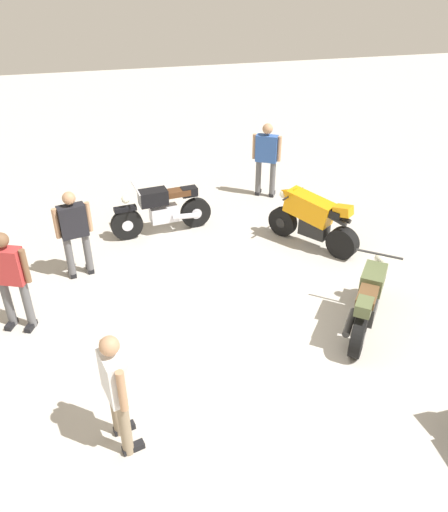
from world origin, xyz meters
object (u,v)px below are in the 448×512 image
object	(u,v)px
person_in_blue_shirt	(266,155)
motorcycle_olive_vintage	(368,301)
person_in_black_shirt	(74,230)
person_in_white_shirt	(116,387)
motorcycle_black_cruiser	(162,210)
person_in_red_shirt	(10,276)
motorcycle_orange_sportbike	(312,218)

from	to	relation	value
person_in_blue_shirt	motorcycle_olive_vintage	bearing A→B (deg)	-148.95
person_in_black_shirt	motorcycle_olive_vintage	bearing A→B (deg)	-134.26
person_in_white_shirt	person_in_black_shirt	xyz separation A→B (m)	(3.83, 0.45, -0.00)
motorcycle_olive_vintage	person_in_white_shirt	world-z (taller)	person_in_white_shirt
motorcycle_black_cruiser	person_in_blue_shirt	bearing A→B (deg)	-162.43
motorcycle_olive_vintage	motorcycle_black_cruiser	bearing A→B (deg)	72.20
person_in_black_shirt	person_in_red_shirt	distance (m)	1.53
motorcycle_black_cruiser	motorcycle_olive_vintage	distance (m)	4.59
person_in_white_shirt	person_in_red_shirt	world-z (taller)	person_in_red_shirt
person_in_red_shirt	person_in_blue_shirt	xyz separation A→B (m)	(3.66, -5.17, 0.07)
person_in_white_shirt	person_in_red_shirt	bearing A→B (deg)	103.19
motorcycle_orange_sportbike	person_in_blue_shirt	bearing A→B (deg)	-32.85
motorcycle_orange_sportbike	motorcycle_olive_vintage	xyz separation A→B (m)	(-2.56, 0.15, -0.11)
motorcycle_black_cruiser	person_in_red_shirt	world-z (taller)	person_in_red_shirt
person_in_red_shirt	motorcycle_olive_vintage	bearing A→B (deg)	97.82
motorcycle_orange_sportbike	person_in_white_shirt	world-z (taller)	person_in_white_shirt
motorcycle_olive_vintage	person_in_red_shirt	xyz separation A→B (m)	(1.34, 5.16, 0.44)
motorcycle_black_cruiser	person_in_red_shirt	distance (m)	3.57
person_in_black_shirt	motorcycle_black_cruiser	bearing A→B (deg)	-66.85
motorcycle_olive_vintage	person_in_black_shirt	bearing A→B (deg)	96.65
motorcycle_olive_vintage	person_in_blue_shirt	bearing A→B (deg)	37.78
motorcycle_olive_vintage	person_in_white_shirt	distance (m)	4.02
motorcycle_orange_sportbike	person_in_black_shirt	size ratio (longest dim) A/B	1.03
motorcycle_orange_sportbike	person_in_black_shirt	bearing A→B (deg)	53.52
motorcycle_olive_vintage	person_in_blue_shirt	xyz separation A→B (m)	(4.99, -0.00, 0.51)
motorcycle_black_cruiser	person_in_white_shirt	distance (m)	5.21
motorcycle_orange_sportbike	person_in_red_shirt	bearing A→B (deg)	66.61
person_in_white_shirt	person_in_red_shirt	size ratio (longest dim) A/B	0.99
motorcycle_olive_vintage	person_in_black_shirt	distance (m)	4.99
person_in_white_shirt	person_in_black_shirt	size ratio (longest dim) A/B	1.00
person_in_white_shirt	person_in_blue_shirt	bearing A→B (deg)	44.19
motorcycle_orange_sportbike	person_in_red_shirt	xyz separation A→B (m)	(-1.22, 5.32, 0.34)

